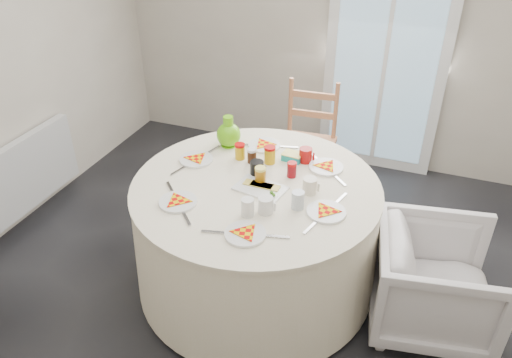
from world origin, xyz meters
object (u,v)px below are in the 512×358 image
(table, at_px, (256,236))
(armchair, at_px, (437,273))
(green_pitcher, at_px, (228,131))
(wooden_chair, at_px, (307,145))
(radiator, at_px, (26,173))

(table, distance_m, armchair, 1.09)
(table, height_order, armchair, table)
(table, distance_m, green_pitcher, 0.71)
(table, relative_size, wooden_chair, 1.60)
(radiator, xyz_separation_m, table, (1.89, -0.07, -0.01))
(radiator, distance_m, green_pitcher, 1.65)
(table, xyz_separation_m, armchair, (1.09, 0.04, 0.02))
(radiator, relative_size, green_pitcher, 4.80)
(radiator, relative_size, wooden_chair, 1.05)
(radiator, distance_m, armchair, 2.98)
(table, height_order, wooden_chair, wooden_chair)
(armchair, height_order, green_pitcher, green_pitcher)
(table, xyz_separation_m, wooden_chair, (0.01, 1.10, 0.09))
(green_pitcher, bearing_deg, radiator, -179.57)
(armchair, xyz_separation_m, green_pitcher, (-1.43, 0.34, 0.48))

